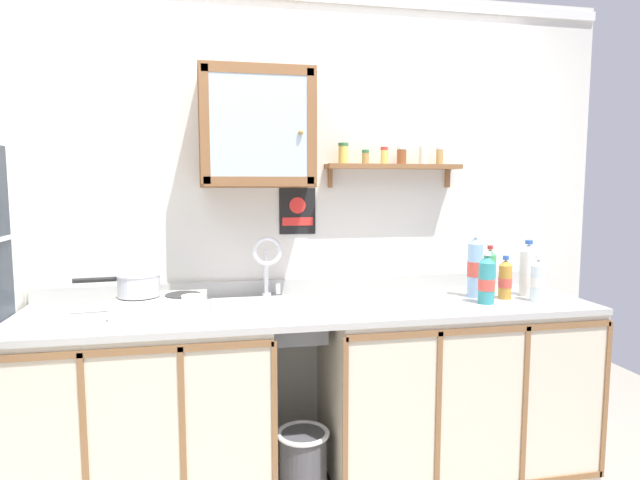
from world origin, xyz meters
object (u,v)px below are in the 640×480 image
object	(u,v)px
bottle_water_clear_2	(538,280)
bottle_opaque_white_3	(528,271)
bottle_juice_amber_1	(505,280)
bottle_soda_green_5	(489,271)
bottle_detergent_teal_4	(487,280)
warning_sign	(297,211)
bottle_water_blue_0	(475,268)
mug	(192,305)
wall_cabinet	(257,129)
trash_bin	(303,469)
hot_plate_stove	(161,304)
saucepan	(138,284)
sink	(271,314)

from	to	relation	value
bottle_water_clear_2	bottle_opaque_white_3	distance (m)	0.13
bottle_juice_amber_1	bottle_soda_green_5	size ratio (longest dim) A/B	0.85
bottle_detergent_teal_4	warning_sign	distance (m)	1.02
bottle_water_blue_0	bottle_opaque_white_3	xyz separation A→B (m)	(0.29, -0.02, -0.03)
mug	warning_sign	bearing A→B (deg)	33.64
wall_cabinet	warning_sign	world-z (taller)	wall_cabinet
trash_bin	bottle_water_blue_0	bearing A→B (deg)	9.81
hot_plate_stove	saucepan	xyz separation A→B (m)	(-0.10, 0.02, 0.10)
bottle_detergent_teal_4	mug	xyz separation A→B (m)	(-1.41, 0.06, -0.07)
mug	bottle_water_clear_2	bearing A→B (deg)	-2.22
bottle_detergent_teal_4	bottle_soda_green_5	bearing A→B (deg)	57.78
warning_sign	trash_bin	world-z (taller)	warning_sign
bottle_juice_amber_1	bottle_detergent_teal_4	world-z (taller)	bottle_detergent_teal_4
bottle_soda_green_5	warning_sign	size ratio (longest dim) A/B	1.06
bottle_opaque_white_3	bottle_soda_green_5	bearing A→B (deg)	152.57
bottle_soda_green_5	bottle_juice_amber_1	bearing A→B (deg)	-83.56
bottle_juice_amber_1	bottle_opaque_white_3	size ratio (longest dim) A/B	0.75
bottle_soda_green_5	wall_cabinet	distance (m)	1.43
saucepan	mug	distance (m)	0.27
hot_plate_stove	mug	distance (m)	0.15
mug	warning_sign	size ratio (longest dim) A/B	0.50
hot_plate_stove	bottle_water_blue_0	bearing A→B (deg)	0.99
bottle_water_clear_2	bottle_opaque_white_3	bearing A→B (deg)	78.20
wall_cabinet	bottle_opaque_white_3	bearing A→B (deg)	-6.66
sink	bottle_detergent_teal_4	distance (m)	1.07
hot_plate_stove	bottle_opaque_white_3	size ratio (longest dim) A/B	1.38
hot_plate_stove	wall_cabinet	size ratio (longest dim) A/B	0.71
bottle_soda_green_5	saucepan	bearing A→B (deg)	-177.66
bottle_water_blue_0	wall_cabinet	xyz separation A→B (m)	(-1.11, 0.14, 0.70)
sink	trash_bin	size ratio (longest dim) A/B	1.45
sink	wall_cabinet	xyz separation A→B (m)	(-0.05, 0.15, 0.89)
bottle_water_blue_0	warning_sign	bearing A→B (deg)	162.83
bottle_water_blue_0	wall_cabinet	distance (m)	1.32
hot_plate_stove	warning_sign	distance (m)	0.85
warning_sign	bottle_water_blue_0	bearing A→B (deg)	-17.17
saucepan	bottle_opaque_white_3	bearing A→B (deg)	-0.45
bottle_water_blue_0	mug	xyz separation A→B (m)	(-1.43, -0.09, -0.11)
bottle_soda_green_5	hot_plate_stove	bearing A→B (deg)	-176.84
bottle_water_clear_2	bottle_detergent_teal_4	distance (m)	0.28
sink	bottle_juice_amber_1	xyz separation A→B (m)	(1.20, -0.06, 0.13)
hot_plate_stove	saucepan	bearing A→B (deg)	168.69
bottle_water_clear_2	bottle_detergent_teal_4	bearing A→B (deg)	179.20
hot_plate_stove	bottle_soda_green_5	distance (m)	1.69
bottle_water_blue_0	bottle_soda_green_5	distance (m)	0.14
bottle_soda_green_5	trash_bin	world-z (taller)	bottle_soda_green_5
sink	bottle_water_blue_0	distance (m)	1.08
bottle_juice_amber_1	bottle_water_clear_2	distance (m)	0.15
bottle_juice_amber_1	sink	bearing A→B (deg)	177.05
trash_bin	wall_cabinet	bearing A→B (deg)	119.88
bottle_opaque_white_3	wall_cabinet	xyz separation A→B (m)	(-1.40, 0.16, 0.73)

